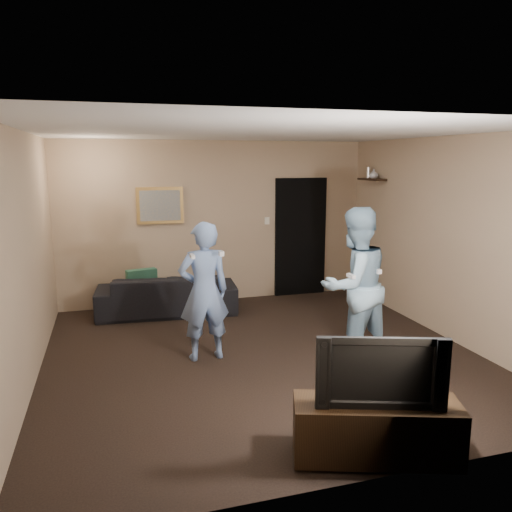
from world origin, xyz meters
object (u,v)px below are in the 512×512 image
object	(u,v)px
tv_console	(376,430)
television	(379,368)
wii_player_left	(204,291)
sofa	(167,294)
wii_player_right	(354,286)

from	to	relation	value
tv_console	television	distance (m)	0.51
tv_console	television	world-z (taller)	television
television	wii_player_left	bearing A→B (deg)	129.36
television	wii_player_left	xyz separation A→B (m)	(-0.89, 2.38, 0.05)
sofa	wii_player_left	bearing A→B (deg)	101.57
sofa	television	size ratio (longest dim) A/B	2.14
wii_player_left	wii_player_right	xyz separation A→B (m)	(1.63, -0.55, 0.08)
sofa	tv_console	distance (m)	4.42
wii_player_right	sofa	bearing A→B (deg)	127.03
tv_console	wii_player_left	xyz separation A→B (m)	(-0.89, 2.38, 0.56)
sofa	television	world-z (taller)	television
sofa	tv_console	xyz separation A→B (m)	(1.11, -4.28, -0.05)
sofa	wii_player_right	world-z (taller)	wii_player_right
wii_player_right	television	bearing A→B (deg)	-111.87
sofa	wii_player_right	xyz separation A→B (m)	(1.85, -2.45, 0.59)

